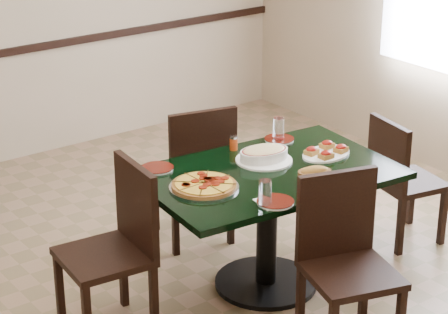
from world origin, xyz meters
TOP-DOWN VIEW (x-y plane):
  - floor at (0.00, 0.00)m, footprint 5.50×5.50m
  - room_shell at (1.02, 1.73)m, footprint 5.50×5.50m
  - main_table at (0.26, -0.06)m, footprint 1.52×1.05m
  - chair_far at (0.25, 0.64)m, footprint 0.54×0.54m
  - chair_near at (0.21, -0.76)m, footprint 0.55×0.55m
  - chair_right at (1.32, -0.12)m, footprint 0.47×0.47m
  - chair_left at (-0.66, 0.07)m, footprint 0.49×0.49m
  - pepperoni_pizza at (-0.18, -0.04)m, footprint 0.39×0.39m
  - lasagna_casserole at (0.33, 0.07)m, footprint 0.34×0.34m
  - bread_basket at (0.38, -0.32)m, footprint 0.23×0.19m
  - bruschetta_platter at (0.69, -0.08)m, footprint 0.36×0.27m
  - side_plate_near at (0.01, -0.42)m, footprint 0.20×0.20m
  - side_plate_far_r at (0.63, 0.28)m, footprint 0.19×0.19m
  - side_plate_far_l at (-0.24, 0.34)m, footprint 0.19×0.19m
  - napkin_setting at (0.01, -0.40)m, footprint 0.18×0.18m
  - water_glass_a at (0.61, 0.27)m, footprint 0.07×0.07m
  - water_glass_b at (-0.06, -0.41)m, footprint 0.07×0.07m
  - pepper_shaker at (0.30, 0.32)m, footprint 0.05×0.05m

SIDE VIEW (x-z plane):
  - floor at x=0.00m, z-range 0.00..0.00m
  - chair_right at x=1.32m, z-range 0.05..0.90m
  - chair_near at x=0.21m, z-range 0.06..1.01m
  - chair_left at x=-0.66m, z-range 0.06..1.02m
  - chair_far at x=0.25m, z-range 0.06..1.02m
  - main_table at x=0.26m, z-range 0.19..0.94m
  - napkin_setting at x=0.01m, z-range 0.75..0.76m
  - side_plate_far_l at x=-0.24m, z-range 0.75..0.77m
  - side_plate_near at x=0.01m, z-range 0.75..0.77m
  - side_plate_far_r at x=0.63m, z-range 0.74..0.77m
  - pepperoni_pizza at x=-0.18m, z-range 0.75..0.79m
  - bruschetta_platter at x=0.69m, z-range 0.75..0.80m
  - bread_basket at x=0.38m, z-range 0.74..0.83m
  - pepper_shaker at x=0.30m, z-range 0.75..0.84m
  - lasagna_casserole at x=0.33m, z-range 0.75..0.84m
  - water_glass_b at x=-0.06m, z-range 0.75..0.90m
  - water_glass_a at x=0.61m, z-range 0.75..0.90m
  - room_shell at x=1.02m, z-range -1.58..3.92m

